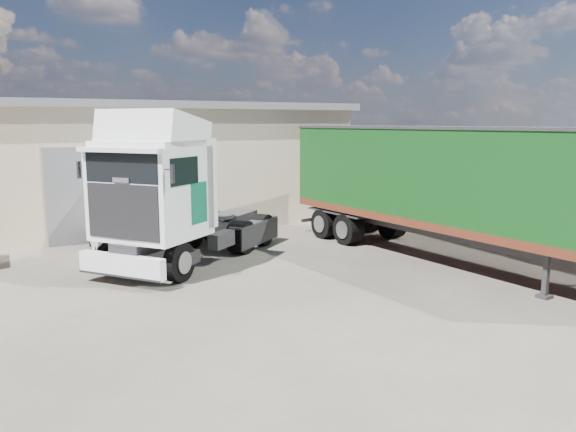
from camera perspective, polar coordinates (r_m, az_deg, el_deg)
name	(u,v)px	position (r m, az deg, el deg)	size (l,w,h in m)	color
ground	(267,312)	(13.60, -2.15, -9.70)	(120.00, 120.00, 0.00)	black
brick_boundary_wall	(451,200)	(24.68, 16.27, 1.62)	(0.35, 26.00, 2.50)	brown
tractor_unit	(171,202)	(17.62, -11.84, 1.35)	(7.24, 6.54, 4.84)	black
box_trailer	(446,180)	(18.79, 15.79, 3.58)	(4.03, 13.28, 4.35)	#2D2D30
panel_van	(125,224)	(19.63, -16.26, -0.81)	(2.54, 5.31, 2.10)	black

